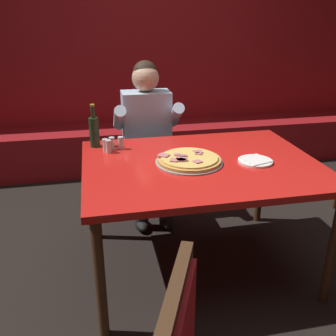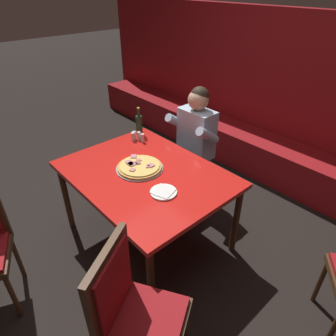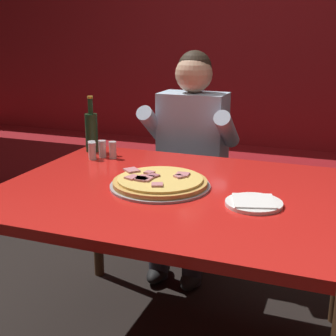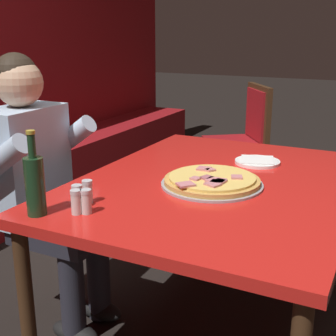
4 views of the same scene
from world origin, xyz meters
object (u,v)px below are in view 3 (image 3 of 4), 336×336
plate_white_paper (254,203)px  beer_bottle (92,131)px  pizza (159,183)px  shaker_black_pepper (113,151)px  shaker_parmesan (102,150)px  shaker_oregano (92,152)px  main_dining_table (177,205)px  diner_seated_blue_shirt (188,153)px  shaker_red_pepper_flakes (92,150)px

plate_white_paper → beer_bottle: 1.07m
pizza → shaker_black_pepper: shaker_black_pepper is taller
shaker_parmesan → shaker_oregano: (-0.03, -0.06, 0.00)m
main_dining_table → beer_bottle: (-0.63, 0.42, 0.18)m
pizza → plate_white_paper: (0.40, -0.07, -0.01)m
shaker_parmesan → shaker_black_pepper: bearing=-1.1°
diner_seated_blue_shirt → shaker_oregano: bearing=-124.1°
main_dining_table → diner_seated_blue_shirt: diner_seated_blue_shirt is taller
shaker_oregano → main_dining_table: bearing=-26.8°
main_dining_table → pizza: (-0.08, -0.00, 0.09)m
pizza → shaker_red_pepper_flakes: (-0.49, 0.31, 0.02)m
shaker_red_pepper_flakes → main_dining_table: bearing=-28.3°
main_dining_table → beer_bottle: 0.77m
main_dining_table → shaker_oregano: 0.62m
shaker_oregano → diner_seated_blue_shirt: (0.33, 0.50, -0.10)m
beer_bottle → shaker_black_pepper: bearing=-28.1°
main_dining_table → plate_white_paper: size_ratio=6.80×
beer_bottle → shaker_oregano: size_ratio=3.40×
pizza → diner_seated_blue_shirt: bearing=99.7°
main_dining_table → shaker_oregano: bearing=153.2°
shaker_oregano → shaker_red_pepper_flakes: bearing=123.5°
main_dining_table → shaker_red_pepper_flakes: bearing=151.7°
shaker_black_pepper → shaker_oregano: same height
shaker_red_pepper_flakes → plate_white_paper: bearing=-23.0°
plate_white_paper → beer_bottle: (-0.95, 0.49, 0.10)m
plate_white_paper → shaker_parmesan: bearing=154.3°
plate_white_paper → shaker_black_pepper: size_ratio=2.44×
plate_white_paper → diner_seated_blue_shirt: diner_seated_blue_shirt is taller
shaker_oregano → pizza: bearing=-30.8°
shaker_red_pepper_flakes → shaker_oregano: bearing=-56.5°
pizza → shaker_black_pepper: 0.51m
shaker_black_pepper → diner_seated_blue_shirt: (0.25, 0.44, -0.10)m
plate_white_paper → shaker_black_pepper: shaker_black_pepper is taller
plate_white_paper → shaker_red_pepper_flakes: (-0.89, 0.38, 0.03)m
pizza → diner_seated_blue_shirt: size_ratio=0.32×
main_dining_table → shaker_black_pepper: size_ratio=16.61×
beer_bottle → shaker_oregano: bearing=-60.2°
beer_bottle → main_dining_table: bearing=-33.8°
beer_bottle → shaker_black_pepper: beer_bottle is taller
main_dining_table → shaker_oregano: shaker_oregano is taller
plate_white_paper → shaker_parmesan: shaker_parmesan is taller
shaker_parmesan → diner_seated_blue_shirt: diner_seated_blue_shirt is taller
shaker_parmesan → diner_seated_blue_shirt: (0.31, 0.44, -0.10)m
main_dining_table → shaker_parmesan: (-0.52, 0.33, 0.11)m
shaker_red_pepper_flakes → shaker_black_pepper: 0.11m
shaker_red_pepper_flakes → diner_seated_blue_shirt: bearing=52.9°
shaker_black_pepper → main_dining_table: bearing=-35.7°
beer_bottle → diner_seated_blue_shirt: (0.42, 0.35, -0.17)m
main_dining_table → diner_seated_blue_shirt: bearing=105.1°
plate_white_paper → shaker_oregano: (-0.87, 0.35, 0.03)m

